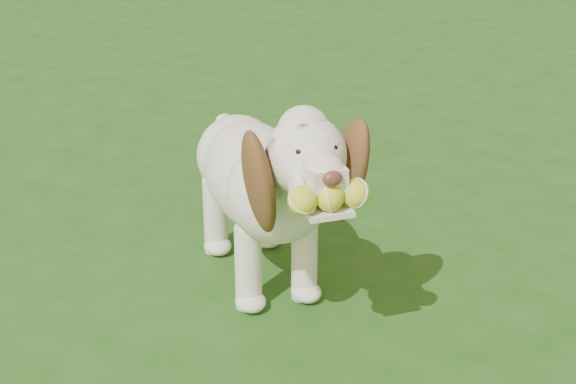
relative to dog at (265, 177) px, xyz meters
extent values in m
plane|color=#1A4A15|center=(0.20, 0.17, -0.43)|extent=(80.00, 80.00, 0.00)
ellipsoid|color=white|center=(-0.01, 0.11, -0.04)|extent=(0.43, 0.72, 0.36)
ellipsoid|color=white|center=(0.02, -0.15, 0.00)|extent=(0.39, 0.39, 0.35)
ellipsoid|color=white|center=(-0.04, 0.35, -0.05)|extent=(0.36, 0.36, 0.32)
cylinder|color=white|center=(0.03, -0.28, 0.10)|extent=(0.22, 0.30, 0.28)
sphere|color=white|center=(0.05, -0.42, 0.23)|extent=(0.28, 0.28, 0.25)
sphere|color=white|center=(0.05, -0.40, 0.30)|extent=(0.18, 0.18, 0.16)
cube|color=white|center=(0.06, -0.56, 0.23)|extent=(0.12, 0.16, 0.07)
ellipsoid|color=#592D28|center=(0.07, -0.63, 0.24)|extent=(0.06, 0.04, 0.05)
cube|color=white|center=(0.07, -0.57, 0.13)|extent=(0.15, 0.17, 0.02)
ellipsoid|color=brown|center=(-0.10, -0.42, 0.16)|extent=(0.16, 0.25, 0.38)
ellipsoid|color=brown|center=(0.19, -0.39, 0.16)|extent=(0.16, 0.24, 0.38)
cylinder|color=white|center=(-0.06, 0.49, -0.01)|extent=(0.08, 0.18, 0.14)
cylinder|color=white|center=(-0.09, -0.14, -0.28)|extent=(0.10, 0.10, 0.31)
cylinder|color=white|center=(0.12, -0.11, -0.28)|extent=(0.10, 0.10, 0.31)
cylinder|color=white|center=(-0.14, 0.32, -0.28)|extent=(0.10, 0.10, 0.31)
cylinder|color=white|center=(0.07, 0.34, -0.28)|extent=(0.10, 0.10, 0.31)
sphere|color=yellow|center=(-0.01, -0.62, 0.18)|extent=(0.09, 0.09, 0.09)
sphere|color=yellow|center=(0.07, -0.61, 0.18)|extent=(0.09, 0.09, 0.09)
sphere|color=yellow|center=(0.15, -0.60, 0.18)|extent=(0.09, 0.09, 0.09)
camera|label=1|loc=(-0.53, -2.82, 1.18)|focal=55.00mm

